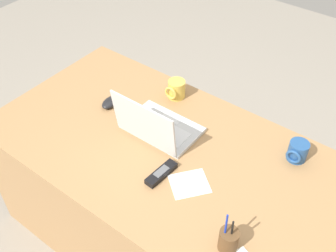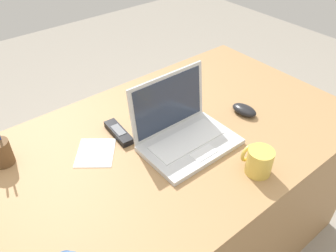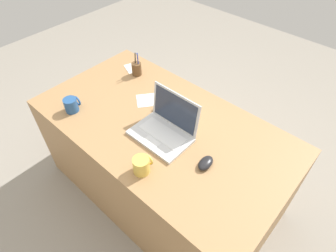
# 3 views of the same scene
# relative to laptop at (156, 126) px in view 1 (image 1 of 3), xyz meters

# --- Properties ---
(ground_plane) EXTENTS (6.00, 6.00, 0.00)m
(ground_plane) POSITION_rel_laptop_xyz_m (-0.07, 0.04, -0.75)
(ground_plane) COLOR gray
(desk) EXTENTS (1.57, 0.87, 0.70)m
(desk) POSITION_rel_laptop_xyz_m (-0.07, 0.04, -0.40)
(desk) COLOR #A87C4F
(desk) RESTS_ON ground
(laptop) EXTENTS (0.33, 0.25, 0.24)m
(laptop) POSITION_rel_laptop_xyz_m (0.00, 0.00, 0.00)
(laptop) COLOR silver
(laptop) RESTS_ON desk
(computer_mouse) EXTENTS (0.07, 0.11, 0.03)m
(computer_mouse) POSITION_rel_laptop_xyz_m (0.31, -0.03, -0.03)
(computer_mouse) COLOR black
(computer_mouse) RESTS_ON desk
(coffee_mug_white) EXTENTS (0.08, 0.10, 0.09)m
(coffee_mug_white) POSITION_rel_laptop_xyz_m (0.09, -0.27, -0.00)
(coffee_mug_white) COLOR #E0BC4C
(coffee_mug_white) RESTS_ON desk
(coffee_mug_tall) EXTENTS (0.08, 0.09, 0.09)m
(coffee_mug_tall) POSITION_rel_laptop_xyz_m (-0.56, -0.24, -0.00)
(coffee_mug_tall) COLOR #26518C
(coffee_mug_tall) RESTS_ON desk
(cordless_phone) EXTENTS (0.06, 0.16, 0.03)m
(cordless_phone) POSITION_rel_laptop_xyz_m (-0.16, 0.18, -0.04)
(cordless_phone) COLOR black
(cordless_phone) RESTS_ON desk
(pen_holder) EXTENTS (0.07, 0.07, 0.18)m
(pen_holder) POSITION_rel_laptop_xyz_m (-0.54, 0.30, -0.00)
(pen_holder) COLOR brown
(pen_holder) RESTS_ON desk
(paper_note_near_laptop) EXTENTS (0.19, 0.20, 0.00)m
(paper_note_near_laptop) POSITION_rel_laptop_xyz_m (-0.28, 0.15, -0.05)
(paper_note_near_laptop) COLOR white
(paper_note_near_laptop) RESTS_ON desk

